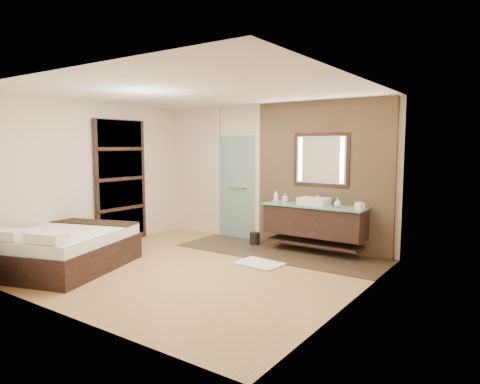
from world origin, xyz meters
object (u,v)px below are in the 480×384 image
Objects in this scene: vanity at (314,221)px; waste_bin at (255,239)px; bed at (65,249)px; mirror_unit at (321,160)px.

waste_bin is (-1.20, -0.07, -0.46)m from vanity.
bed reaches higher than waste_bin.
mirror_unit is 4.38× the size of waste_bin.
mirror_unit reaches higher than vanity.
vanity is 0.81× the size of bed.
vanity is 4.13m from bed.
mirror_unit is 1.97m from waste_bin.
vanity is 1.75× the size of mirror_unit.
bed is 3.39m from waste_bin.
mirror_unit reaches higher than waste_bin.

